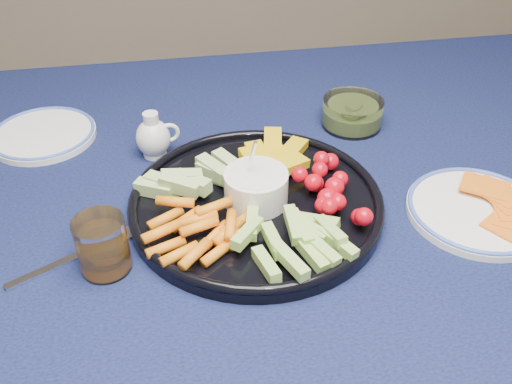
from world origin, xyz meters
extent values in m
cylinder|color=#502D1A|center=(0.72, 0.42, 0.35)|extent=(0.07, 0.07, 0.70)
cube|color=#502D1A|center=(0.00, 0.00, 0.72)|extent=(1.60, 1.00, 0.04)
cube|color=black|center=(0.00, 0.00, 0.74)|extent=(1.66, 1.06, 0.01)
cube|color=black|center=(0.00, 0.53, 0.60)|extent=(1.66, 0.01, 0.30)
cylinder|color=black|center=(0.06, -0.03, 0.75)|extent=(0.37, 0.37, 0.02)
torus|color=black|center=(0.06, -0.03, 0.77)|extent=(0.38, 0.38, 0.01)
cylinder|color=white|center=(0.06, -0.03, 0.79)|extent=(0.09, 0.09, 0.05)
cylinder|color=silver|center=(0.06, -0.03, 0.81)|extent=(0.08, 0.08, 0.01)
cylinder|color=white|center=(-0.08, 0.15, 0.75)|extent=(0.04, 0.04, 0.01)
ellipsoid|color=white|center=(-0.08, 0.15, 0.78)|extent=(0.06, 0.06, 0.07)
cylinder|color=white|center=(-0.08, 0.15, 0.81)|extent=(0.03, 0.03, 0.03)
torus|color=white|center=(-0.05, 0.15, 0.79)|extent=(0.04, 0.01, 0.04)
torus|color=#445DBF|center=(-0.08, 0.15, 0.80)|extent=(0.03, 0.03, 0.00)
cylinder|color=silver|center=(0.28, 0.19, 0.77)|extent=(0.11, 0.11, 0.05)
cylinder|color=#5C7320|center=(0.28, 0.19, 0.76)|extent=(0.09, 0.09, 0.03)
cylinder|color=white|center=(0.38, -0.09, 0.75)|extent=(0.21, 0.21, 0.01)
torus|color=#445DBF|center=(0.38, -0.09, 0.76)|extent=(0.20, 0.20, 0.01)
cylinder|color=silver|center=(-0.15, -0.11, 0.79)|extent=(0.07, 0.07, 0.08)
cylinder|color=orange|center=(-0.15, -0.11, 0.77)|extent=(0.06, 0.06, 0.04)
cube|color=silver|center=(-0.21, -0.09, 0.75)|extent=(0.15, 0.08, 0.00)
cube|color=silver|center=(-0.13, -0.05, 0.75)|extent=(0.05, 0.04, 0.00)
cylinder|color=white|center=(-0.27, 0.24, 0.75)|extent=(0.18, 0.18, 0.01)
torus|color=#445DBF|center=(-0.27, 0.24, 0.76)|extent=(0.18, 0.18, 0.01)
camera|label=1|loc=(-0.05, -0.68, 1.29)|focal=40.00mm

